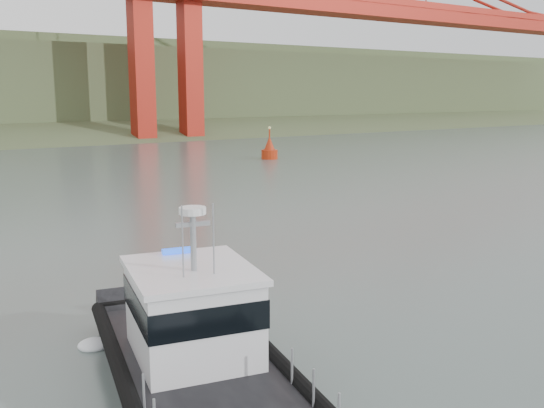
# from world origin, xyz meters

# --- Properties ---
(ground) EXTENTS (400.00, 400.00, 0.00)m
(ground) POSITION_xyz_m (0.00, 0.00, 0.00)
(ground) COLOR #475550
(ground) RESTS_ON ground
(patrol_boat) EXTENTS (5.45, 10.40, 4.80)m
(patrol_boat) POSITION_xyz_m (-10.36, -0.29, 1.20)
(patrol_boat) COLOR black
(patrol_boat) RESTS_ON ground
(nav_buoy) EXTENTS (1.82, 1.82, 3.79)m
(nav_buoy) POSITION_xyz_m (20.18, 43.43, 1.00)
(nav_buoy) COLOR #A8260B
(nav_buoy) RESTS_ON ground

